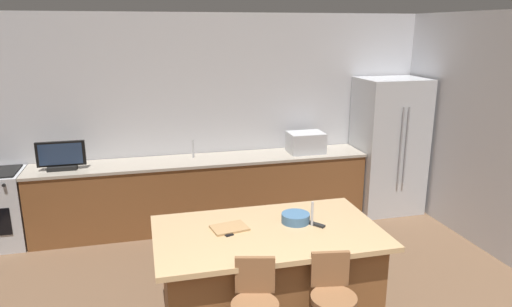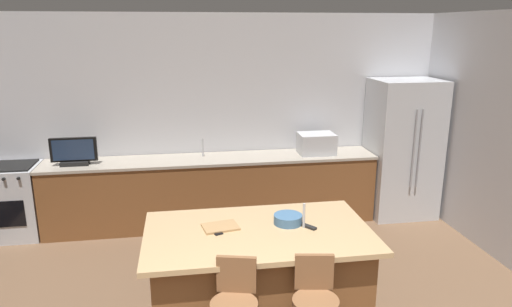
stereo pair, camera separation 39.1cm
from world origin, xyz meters
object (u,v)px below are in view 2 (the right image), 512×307
object	(u,v)px
kitchen_island	(258,279)
range_oven	(10,201)
cell_phone	(216,231)
tv_remote	(308,226)
microwave	(316,144)
fruit_bowl	(288,219)
refrigerator	(402,149)
cutting_board	(220,227)
tv_monitor	(74,153)

from	to	relation	value
kitchen_island	range_oven	world-z (taller)	range_oven
cell_phone	tv_remote	world-z (taller)	tv_remote
microwave	tv_remote	distance (m)	2.48
fruit_bowl	tv_remote	distance (m)	0.18
fruit_bowl	microwave	bearing A→B (deg)	67.97
fruit_bowl	refrigerator	bearing A→B (deg)	45.68
cutting_board	microwave	bearing A→B (deg)	56.25
refrigerator	range_oven	size ratio (longest dim) A/B	2.03
tv_monitor	fruit_bowl	xyz separation A→B (m)	(2.23, -2.20, -0.11)
range_oven	tv_remote	bearing A→B (deg)	-36.25
fruit_bowl	range_oven	bearing A→B (deg)	143.72
microwave	tv_remote	world-z (taller)	microwave
tv_remote	refrigerator	bearing A→B (deg)	11.68
microwave	cell_phone	distance (m)	2.79
refrigerator	microwave	size ratio (longest dim) A/B	3.99
refrigerator	cell_phone	distance (m)	3.58
range_oven	tv_remote	distance (m)	4.02
kitchen_island	fruit_bowl	distance (m)	0.58
microwave	tv_monitor	distance (m)	3.14
refrigerator	cutting_board	world-z (taller)	refrigerator
kitchen_island	cell_phone	distance (m)	0.58
kitchen_island	tv_monitor	bearing A→B (deg)	130.19
range_oven	tv_monitor	xyz separation A→B (m)	(0.84, -0.05, 0.61)
tv_monitor	cell_phone	bearing A→B (deg)	-55.01
range_oven	microwave	distance (m)	4.02
refrigerator	tv_monitor	size ratio (longest dim) A/B	3.41
kitchen_island	fruit_bowl	bearing A→B (deg)	20.33
fruit_bowl	tv_remote	xyz separation A→B (m)	(0.15, -0.11, -0.03)
kitchen_island	fruit_bowl	xyz separation A→B (m)	(0.28, 0.10, 0.50)
range_oven	refrigerator	bearing A→B (deg)	-0.68
microwave	fruit_bowl	distance (m)	2.43
kitchen_island	tv_monitor	xyz separation A→B (m)	(-1.95, 2.30, 0.61)
microwave	refrigerator	bearing A→B (deg)	-2.94
microwave	range_oven	bearing A→B (deg)	-179.98
refrigerator	tv_monitor	distance (m)	4.37
kitchen_island	tv_monitor	size ratio (longest dim) A/B	3.41
cell_phone	microwave	bearing A→B (deg)	35.31
cutting_board	tv_monitor	bearing A→B (deg)	126.68
range_oven	cutting_board	xyz separation A→B (m)	(2.48, -2.25, 0.47)
refrigerator	cutting_board	distance (m)	3.50
range_oven	tv_remote	world-z (taller)	tv_remote
tv_monitor	tv_remote	size ratio (longest dim) A/B	3.30
range_oven	cutting_board	world-z (taller)	cutting_board
tv_remote	cutting_board	xyz separation A→B (m)	(-0.74, 0.11, -0.00)
tv_remote	fruit_bowl	bearing A→B (deg)	106.93
tv_remote	tv_monitor	bearing A→B (deg)	98.43
tv_monitor	tv_remote	distance (m)	3.31
microwave	tv_remote	xyz separation A→B (m)	(-0.76, -2.36, -0.12)
refrigerator	microwave	xyz separation A→B (m)	(-1.23, 0.06, 0.10)
tv_monitor	fruit_bowl	distance (m)	3.13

